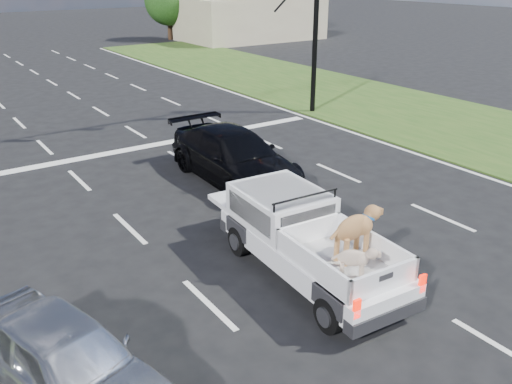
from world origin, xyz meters
The scene contains 9 objects.
ground centered at (0.00, 0.00, 0.00)m, with size 160.00×160.00×0.00m, color black.
road_markings centered at (0.00, 6.56, 0.01)m, with size 17.75×60.00×0.01m.
grass_shoulder_right centered at (13.00, 6.00, 0.03)m, with size 8.00×60.00×0.06m, color #234615.
traffic_signal centered at (7.20, 10.50, 4.73)m, with size 9.11×0.31×7.00m.
building_right centered at (22.00, 34.00, 1.80)m, with size 12.00×7.00×3.60m, color #B7AD8C.
tree_far_d centered at (16.00, 38.00, 3.29)m, with size 4.20×4.20×5.40m.
pickup_truck centered at (0.53, -0.13, 0.84)m, with size 2.04×4.85×1.78m.
silver_sedan centered at (-4.68, -0.96, 0.68)m, with size 1.60×3.98×1.36m, color silver.
black_coupe centered at (2.20, 5.32, 0.77)m, with size 2.17×5.33×1.55m, color black.
Camera 1 is at (-5.99, -7.82, 6.05)m, focal length 38.00 mm.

